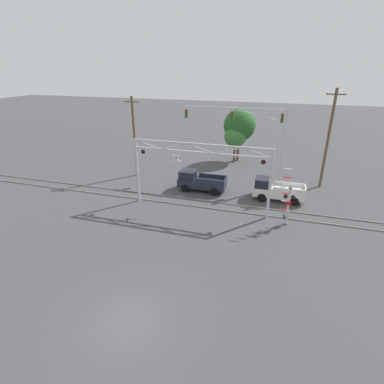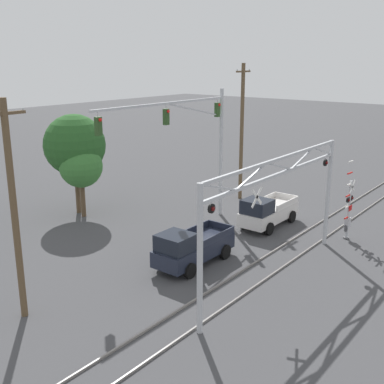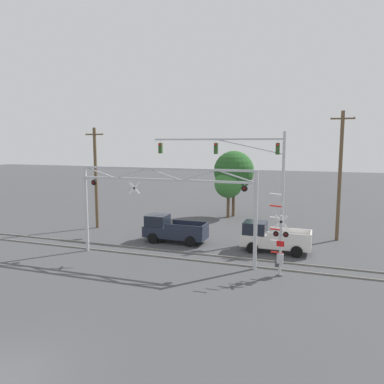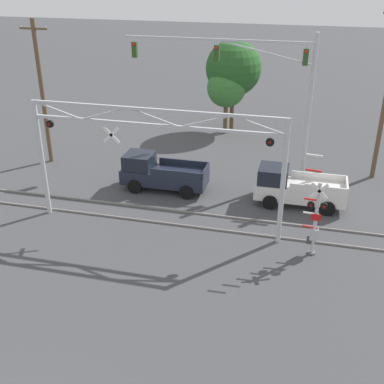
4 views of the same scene
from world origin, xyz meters
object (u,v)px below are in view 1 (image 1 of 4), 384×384
utility_pole_right (328,139)px  traffic_signal_span (259,130)px  utility_pole_left (134,136)px  pickup_truck_following (276,190)px  pickup_truck_lead (199,181)px  background_tree_beyond_span (240,125)px  background_tree_far_left_verge (235,136)px  crossing_gantry (200,164)px  crossing_signal_mast (288,205)px

utility_pole_right → traffic_signal_span: bearing=-171.2°
utility_pole_left → pickup_truck_following: bearing=-8.6°
pickup_truck_lead → background_tree_beyond_span: size_ratio=0.71×
traffic_signal_span → pickup_truck_following: traffic_signal_span is taller
pickup_truck_lead → background_tree_beyond_span: bearing=79.5°
pickup_truck_following → traffic_signal_span: bearing=121.4°
pickup_truck_following → utility_pole_right: bearing=47.2°
pickup_truck_following → background_tree_far_left_verge: background_tree_far_left_verge is taller
crossing_gantry → background_tree_beyond_span: background_tree_beyond_span is taller
background_tree_far_left_verge → pickup_truck_lead: bearing=-99.7°
background_tree_far_left_verge → pickup_truck_following: bearing=-61.8°
traffic_signal_span → background_tree_beyond_span: size_ratio=1.62×
pickup_truck_following → crossing_gantry: bearing=-147.5°
crossing_signal_mast → background_tree_far_left_verge: size_ratio=0.97×
crossing_signal_mast → traffic_signal_span: bearing=111.3°
pickup_truck_lead → utility_pole_right: 13.91m
utility_pole_left → utility_pole_right: 20.89m
background_tree_beyond_span → background_tree_far_left_verge: background_tree_beyond_span is taller
crossing_gantry → pickup_truck_following: bearing=32.5°
crossing_gantry → utility_pole_left: 11.68m
pickup_truck_lead → background_tree_far_left_verge: 11.37m
crossing_gantry → pickup_truck_lead: 5.53m
traffic_signal_span → background_tree_far_left_verge: (-3.54, 7.15, -2.45)m
pickup_truck_lead → utility_pole_right: size_ratio=0.49×
background_tree_beyond_span → utility_pole_left: bearing=-138.2°
pickup_truck_lead → utility_pole_right: bearing=21.4°
crossing_gantry → utility_pole_right: bearing=39.3°
utility_pole_left → background_tree_far_left_verge: utility_pole_left is taller
traffic_signal_span → background_tree_beyond_span: 8.79m
crossing_gantry → utility_pole_right: size_ratio=1.21×
utility_pole_right → background_tree_beyond_span: (-10.12, 7.03, -0.43)m
crossing_signal_mast → pickup_truck_lead: crossing_signal_mast is taller
utility_pole_left → background_tree_far_left_verge: size_ratio=1.82×
crossing_signal_mast → traffic_signal_span: (-3.42, 8.77, 4.18)m
pickup_truck_lead → utility_pole_left: size_ratio=0.55×
utility_pole_left → utility_pole_right: (20.73, 2.47, 0.56)m
traffic_signal_span → utility_pole_right: bearing=8.8°
pickup_truck_lead → pickup_truck_following: 7.77m
pickup_truck_lead → background_tree_far_left_verge: size_ratio=0.99×
utility_pole_left → background_tree_far_left_verge: 13.43m
crossing_signal_mast → pickup_truck_lead: bearing=150.5°
traffic_signal_span → utility_pole_right: 7.03m
traffic_signal_span → pickup_truck_following: size_ratio=2.31×
pickup_truck_following → utility_pole_left: utility_pole_left is taller
crossing_signal_mast → utility_pole_right: utility_pole_right is taller
utility_pole_left → background_tree_beyond_span: size_ratio=1.31×
crossing_signal_mast → background_tree_far_left_verge: background_tree_far_left_verge is taller
crossing_gantry → background_tree_far_left_verge: bearing=87.4°
pickup_truck_lead → utility_pole_left: utility_pole_left is taller
crossing_signal_mast → utility_pole_right: (3.49, 9.83, 3.46)m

